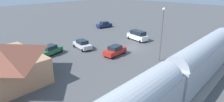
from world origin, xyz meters
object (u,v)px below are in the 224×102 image
Objects in this scene: sedan_green at (50,50)px; light_pole_near_platform at (162,29)px; suv_white at (138,35)px; sedan_silver at (82,44)px; pedestrian_on_platform at (177,62)px; pedestrian_waiting_far at (161,71)px; sedan_navy at (104,25)px; sedan_red at (115,50)px.

light_pole_near_platform reaches higher than sedan_green.
suv_white is 12.79m from sedan_silver.
light_pole_near_platform is at bearing -23.06° from pedestrian_on_platform.
pedestrian_waiting_far is at bearing 120.22° from light_pole_near_platform.
pedestrian_on_platform is 0.20× the size of light_pole_near_platform.
pedestrian_on_platform is 17.83m from sedan_silver.
sedan_navy is 27.14m from light_pole_near_platform.
pedestrian_on_platform is at bearing -169.42° from sedan_silver.
suv_white is 12.59m from light_pole_near_platform.
sedan_red is 7.15m from sedan_silver.
sedan_silver is (17.35, -1.07, -0.40)m from pedestrian_waiting_far.
suv_white is 1.09× the size of sedan_silver.
suv_white is at bearing -45.37° from pedestrian_waiting_far.
pedestrian_waiting_far is 0.33× the size of suv_white.
sedan_silver is 6.16m from sedan_green.
sedan_navy is 0.91× the size of suv_white.
pedestrian_waiting_far is 32.62m from sedan_navy.
sedan_red and sedan_green have the same top height.
pedestrian_on_platform is 1.00× the size of pedestrian_waiting_far.
pedestrian_waiting_far reaches higher than sedan_red.
pedestrian_on_platform is 10.71m from sedan_red.
sedan_green is at bearing 34.69° from light_pole_near_platform.
suv_white reaches higher than sedan_navy.
sedan_navy is 19.23m from sedan_silver.
sedan_red is at bearing -138.10° from sedan_green.
suv_white is at bearing -33.70° from pedestrian_on_platform.
suv_white is at bearing -110.40° from sedan_silver.
suv_white reaches higher than sedan_green.
pedestrian_on_platform is 0.33× the size of suv_white.
pedestrian_on_platform and pedestrian_waiting_far have the same top height.
pedestrian_waiting_far is 0.37× the size of sedan_red.
suv_white is at bearing 163.90° from sedan_navy.
pedestrian_waiting_far is 7.91m from light_pole_near_platform.
sedan_green is (1.60, 5.95, 0.00)m from sedan_silver.
pedestrian_waiting_far is 17.39m from sedan_silver.
pedestrian_on_platform is at bearing -92.25° from pedestrian_waiting_far.
sedan_silver is at bearing 10.58° from pedestrian_on_platform.
pedestrian_on_platform is 30.69m from sedan_navy.
sedan_silver is at bearing -105.08° from sedan_green.
sedan_navy is at bearing -68.63° from sedan_green.
sedan_navy is 0.55× the size of light_pole_near_platform.
sedan_silver is 0.99× the size of sedan_green.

